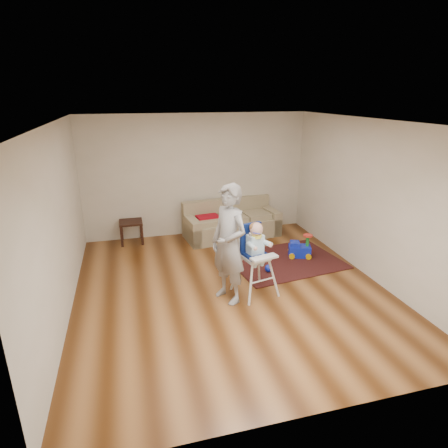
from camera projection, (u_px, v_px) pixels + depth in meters
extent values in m
plane|color=#4B270E|center=(230.00, 288.00, 6.28)|extent=(5.50, 5.50, 0.00)
cube|color=beige|center=(197.00, 176.00, 8.34)|extent=(5.00, 0.04, 2.70)
cube|color=beige|center=(59.00, 225.00, 5.23)|extent=(0.04, 5.50, 2.70)
cube|color=beige|center=(370.00, 200.00, 6.44)|extent=(0.04, 5.50, 2.70)
cube|color=white|center=(231.00, 122.00, 5.39)|extent=(5.00, 5.50, 0.04)
cube|color=maroon|center=(208.00, 217.00, 8.19)|extent=(0.51, 0.36, 0.04)
cube|color=black|center=(285.00, 261.00, 7.27)|extent=(2.24, 1.80, 0.02)
sphere|color=#1227CE|center=(268.00, 268.00, 6.79)|extent=(0.14, 0.14, 0.14)
cylinder|color=#1227CE|center=(255.00, 233.00, 5.65)|extent=(0.04, 0.12, 0.01)
imported|color=gray|center=(229.00, 245.00, 5.64)|extent=(0.70, 0.81, 1.86)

